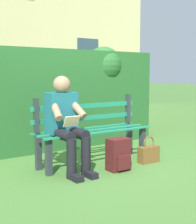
# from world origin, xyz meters

# --- Properties ---
(ground) EXTENTS (60.00, 60.00, 0.00)m
(ground) POSITION_xyz_m (0.00, 0.00, 0.00)
(ground) COLOR #477533
(park_bench) EXTENTS (1.67, 0.45, 0.92)m
(park_bench) POSITION_xyz_m (0.00, -0.06, 0.44)
(park_bench) COLOR #2D3338
(park_bench) RESTS_ON ground
(person_seated) EXTENTS (0.44, 0.73, 1.20)m
(person_seated) POSITION_xyz_m (0.49, 0.10, 0.64)
(person_seated) COLOR #1E6672
(person_seated) RESTS_ON ground
(hedge_backdrop) EXTENTS (4.43, 0.82, 1.71)m
(hedge_backdrop) POSITION_xyz_m (0.31, -1.28, 0.85)
(hedge_backdrop) COLOR #265B28
(hedge_backdrop) RESTS_ON ground
(building_facade) EXTENTS (10.29, 2.89, 6.88)m
(building_facade) POSITION_xyz_m (-1.64, -8.09, 3.44)
(building_facade) COLOR beige
(building_facade) RESTS_ON ground
(backpack) EXTENTS (0.28, 0.26, 0.41)m
(backpack) POSITION_xyz_m (-0.07, 0.45, 0.20)
(backpack) COLOR #4C1919
(backpack) RESTS_ON ground
(handbag) EXTENTS (0.31, 0.13, 0.37)m
(handbag) POSITION_xyz_m (-0.65, 0.40, 0.12)
(handbag) COLOR brown
(handbag) RESTS_ON ground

